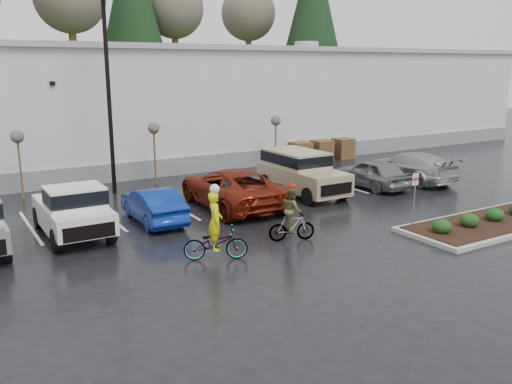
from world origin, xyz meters
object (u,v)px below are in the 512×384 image
car_far_silver (410,167)px  cyclist_hivis (215,237)px  pallet_stack_c (343,148)px  lamppost (107,73)px  fire_lane_sign (415,194)px  cyclist_olive (292,220)px  car_grey (372,173)px  sapling_east (276,124)px  sapling_mid (154,132)px  pickup_white (70,208)px  pallet_stack_a (300,153)px  car_red (231,188)px  suv_tan (303,173)px  car_blue (153,205)px  pallet_stack_b (321,150)px  sapling_west (18,141)px

car_far_silver → cyclist_hivis: 15.29m
pallet_stack_c → car_far_silver: bearing=-102.7°
lamppost → fire_lane_sign: lamppost is taller
cyclist_olive → car_grey: bearing=-41.1°
cyclist_olive → sapling_east: bearing=-12.3°
car_grey → cyclist_olive: size_ratio=2.08×
fire_lane_sign → cyclist_hivis: bearing=172.8°
pallet_stack_c → cyclist_olive: bearing=-135.8°
sapling_mid → lamppost: bearing=-158.2°
sapling_mid → pickup_white: bearing=-131.2°
pallet_stack_a → car_red: bearing=-140.7°
pallet_stack_c → car_grey: (-4.46, -7.57, 0.07)m
suv_tan → cyclist_olive: (-4.46, -5.50, -0.26)m
sapling_mid → cyclist_hivis: 12.23m
pallet_stack_a → cyclist_hivis: 17.91m
suv_tan → car_grey: suv_tan is taller
lamppost → car_blue: 7.58m
cyclist_hivis → pickup_white: bearing=57.1°
pallet_stack_b → sapling_west: bearing=-176.9°
car_grey → car_far_silver: bearing=-177.7°
car_red → cyclist_hivis: cyclist_hivis is taller
pallet_stack_c → cyclist_olive: 17.92m
sapling_west → suv_tan: 13.19m
car_blue → cyclist_hivis: cyclist_hivis is taller
lamppost → sapling_east: (10.00, 1.00, -2.96)m
car_red → fire_lane_sign: bearing=125.2°
sapling_east → pallet_stack_b: size_ratio=2.37×
sapling_east → pallet_stack_c: 6.42m
fire_lane_sign → car_red: fire_lane_sign is taller
pallet_stack_b → fire_lane_sign: size_ratio=0.61×
pallet_stack_a → pallet_stack_b: (1.70, 0.00, 0.00)m
pickup_white → car_grey: (14.84, 0.07, -0.24)m
pallet_stack_c → car_blue: 17.90m
lamppost → cyclist_olive: lamppost is taller
car_red → car_far_silver: car_red is taller
sapling_east → pallet_stack_a: 3.39m
fire_lane_sign → car_blue: 10.05m
lamppost → cyclist_olive: size_ratio=4.42×
pallet_stack_a → pallet_stack_c: 3.50m
car_red → car_far_silver: 10.73m
car_grey → suv_tan: bearing=-8.2°
lamppost → pickup_white: (-3.30, -5.64, -4.71)m
sapling_mid → pallet_stack_a: 10.26m
car_far_silver → pallet_stack_c: bearing=-102.9°
car_red → cyclist_olive: bearing=87.6°
fire_lane_sign → car_far_silver: fire_lane_sign is taller
car_blue → car_red: (3.75, 0.42, 0.17)m
lamppost → pallet_stack_c: bearing=7.1°
sapling_west → pickup_white: bearing=-84.0°
fire_lane_sign → cyclist_olive: 4.86m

